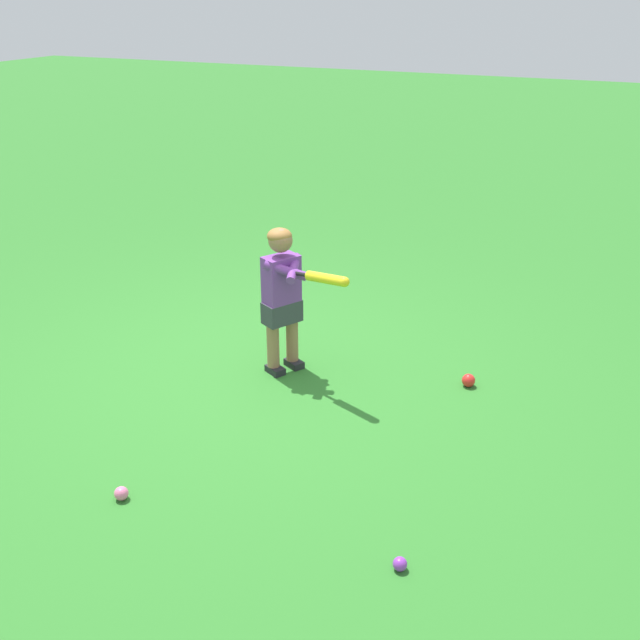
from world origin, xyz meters
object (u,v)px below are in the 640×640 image
object	(u,v)px
play_ball_behind_batter	(400,564)
child_batter	(284,288)
play_ball_center_lawn	(468,380)
play_ball_by_bucket	(121,493)

from	to	relation	value
play_ball_behind_batter	child_batter	bearing A→B (deg)	-138.51
play_ball_center_lawn	play_ball_behind_batter	size ratio (longest dim) A/B	1.32
play_ball_behind_batter	play_ball_by_bucket	xyz separation A→B (m)	(0.11, -1.58, 0.00)
child_batter	play_ball_by_bucket	size ratio (longest dim) A/B	13.60
play_ball_by_bucket	play_ball_behind_batter	bearing A→B (deg)	94.03
child_batter	play_ball_behind_batter	xyz separation A→B (m)	(1.64, 1.45, -0.61)
child_batter	play_ball_behind_batter	world-z (taller)	child_batter
play_ball_center_lawn	play_ball_behind_batter	world-z (taller)	play_ball_center_lawn
play_ball_center_lawn	play_ball_by_bucket	size ratio (longest dim) A/B	1.20
play_ball_center_lawn	play_ball_behind_batter	distance (m)	1.96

